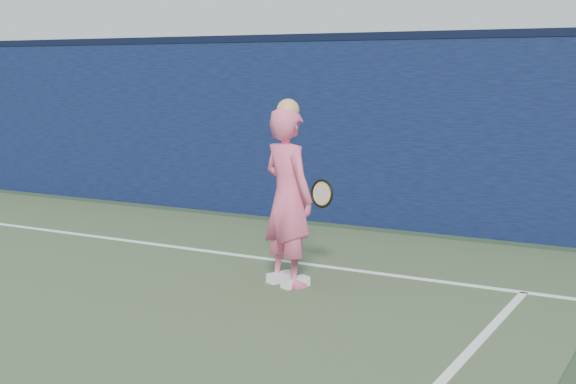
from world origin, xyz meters
The scene contains 4 objects.
backstop_wall centered at (0.00, 6.50, 1.25)m, with size 24.00×0.40×2.50m, color black.
wall_cap centered at (0.00, 6.50, 2.55)m, with size 24.00×0.42×0.10m, color black.
player centered at (2.67, 3.19, 0.89)m, with size 0.76×0.65×1.84m.
racket centered at (2.83, 3.58, 0.88)m, with size 0.49×0.31×0.30m.
Camera 1 is at (6.38, -3.59, 2.13)m, focal length 50.00 mm.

